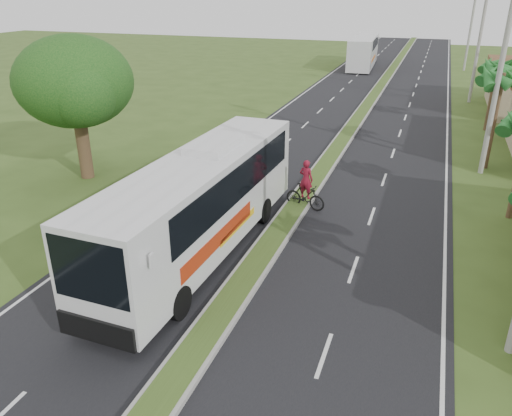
% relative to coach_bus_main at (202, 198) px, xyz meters
% --- Properties ---
extents(ground, '(180.00, 180.00, 0.00)m').
position_rel_coach_bus_main_xyz_m(ground, '(2.32, -4.44, -2.31)').
color(ground, '#374E1C').
rests_on(ground, ground).
extents(road_asphalt, '(14.00, 160.00, 0.02)m').
position_rel_coach_bus_main_xyz_m(road_asphalt, '(2.32, 15.56, -2.30)').
color(road_asphalt, black).
rests_on(road_asphalt, ground).
extents(median_strip, '(1.20, 160.00, 0.18)m').
position_rel_coach_bus_main_xyz_m(median_strip, '(2.32, 15.56, -2.20)').
color(median_strip, gray).
rests_on(median_strip, ground).
extents(lane_edge_left, '(0.12, 160.00, 0.01)m').
position_rel_coach_bus_main_xyz_m(lane_edge_left, '(-4.38, 15.56, -2.31)').
color(lane_edge_left, silver).
rests_on(lane_edge_left, ground).
extents(lane_edge_right, '(0.12, 160.00, 0.01)m').
position_rel_coach_bus_main_xyz_m(lane_edge_right, '(9.02, 15.56, -2.31)').
color(lane_edge_right, silver).
rests_on(lane_edge_right, ground).
extents(palm_verge_c, '(2.40, 2.40, 5.85)m').
position_rel_coach_bus_main_xyz_m(palm_verge_c, '(11.12, 14.56, 2.82)').
color(palm_verge_c, '#473321').
rests_on(palm_verge_c, ground).
extents(palm_verge_d, '(2.40, 2.40, 5.25)m').
position_rel_coach_bus_main_xyz_m(palm_verge_d, '(11.62, 23.56, 2.24)').
color(palm_verge_d, '#473321').
rests_on(palm_verge_d, ground).
extents(shade_tree, '(6.30, 6.00, 7.54)m').
position_rel_coach_bus_main_xyz_m(shade_tree, '(-9.79, 5.57, 2.72)').
color(shade_tree, '#473321').
rests_on(shade_tree, ground).
extents(utility_pole_b, '(3.20, 0.28, 12.00)m').
position_rel_coach_bus_main_xyz_m(utility_pole_b, '(10.79, 13.56, 3.95)').
color(utility_pole_b, gray).
rests_on(utility_pole_b, ground).
extents(utility_pole_c, '(1.60, 0.28, 11.00)m').
position_rel_coach_bus_main_xyz_m(utility_pole_c, '(10.82, 33.56, 3.37)').
color(utility_pole_c, gray).
rests_on(utility_pole_c, ground).
extents(utility_pole_d, '(1.60, 0.28, 10.50)m').
position_rel_coach_bus_main_xyz_m(utility_pole_d, '(10.82, 53.56, 3.11)').
color(utility_pole_d, gray).
rests_on(utility_pole_d, ground).
extents(coach_bus_main, '(3.12, 13.06, 4.19)m').
position_rel_coach_bus_main_xyz_m(coach_bus_main, '(0.00, 0.00, 0.00)').
color(coach_bus_main, silver).
rests_on(coach_bus_main, ground).
extents(coach_bus_far, '(3.57, 13.13, 3.78)m').
position_rel_coach_bus_main_xyz_m(coach_bus_far, '(-1.64, 52.11, -0.16)').
color(coach_bus_far, silver).
rests_on(coach_bus_far, ground).
extents(motorcyclist, '(2.08, 1.01, 2.41)m').
position_rel_coach_bus_main_xyz_m(motorcyclist, '(2.70, 5.42, -1.45)').
color(motorcyclist, black).
rests_on(motorcyclist, ground).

